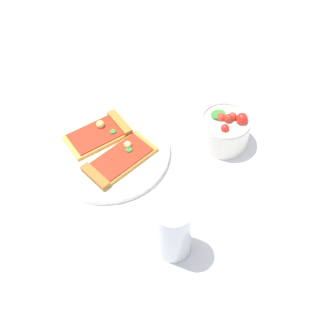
{
  "coord_description": "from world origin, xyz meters",
  "views": [
    {
      "loc": [
        -0.2,
        0.52,
        0.7
      ],
      "look_at": [
        -0.12,
        0.01,
        0.03
      ],
      "focal_mm": 43.9,
      "sensor_mm": 36.0,
      "label": 1
    }
  ],
  "objects_px": {
    "plate": "(108,152)",
    "salad_bowl": "(224,129)",
    "soda_glass": "(173,231)",
    "pizza_slice_far": "(102,132)",
    "pizza_slice_near": "(117,161)"
  },
  "relations": [
    {
      "from": "pizza_slice_far",
      "to": "salad_bowl",
      "type": "bearing_deg",
      "value": -172.93
    },
    {
      "from": "plate",
      "to": "soda_glass",
      "type": "height_order",
      "value": "soda_glass"
    },
    {
      "from": "soda_glass",
      "to": "pizza_slice_far",
      "type": "bearing_deg",
      "value": -51.17
    },
    {
      "from": "pizza_slice_near",
      "to": "soda_glass",
      "type": "distance_m",
      "value": 0.23
    },
    {
      "from": "salad_bowl",
      "to": "pizza_slice_near",
      "type": "bearing_deg",
      "value": 26.45
    },
    {
      "from": "plate",
      "to": "salad_bowl",
      "type": "bearing_deg",
      "value": -162.97
    },
    {
      "from": "pizza_slice_far",
      "to": "salad_bowl",
      "type": "distance_m",
      "value": 0.28
    },
    {
      "from": "plate",
      "to": "pizza_slice_far",
      "type": "relative_size",
      "value": 1.75
    },
    {
      "from": "pizza_slice_near",
      "to": "pizza_slice_far",
      "type": "distance_m",
      "value": 0.09
    },
    {
      "from": "pizza_slice_far",
      "to": "plate",
      "type": "bearing_deg",
      "value": 119.39
    },
    {
      "from": "pizza_slice_near",
      "to": "soda_glass",
      "type": "bearing_deg",
      "value": 130.32
    },
    {
      "from": "pizza_slice_far",
      "to": "soda_glass",
      "type": "xyz_separation_m",
      "value": [
        -0.2,
        0.25,
        0.04
      ]
    },
    {
      "from": "salad_bowl",
      "to": "pizza_slice_far",
      "type": "bearing_deg",
      "value": 7.07
    },
    {
      "from": "salad_bowl",
      "to": "soda_glass",
      "type": "height_order",
      "value": "soda_glass"
    },
    {
      "from": "pizza_slice_near",
      "to": "soda_glass",
      "type": "relative_size",
      "value": 1.28
    }
  ]
}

